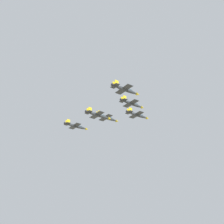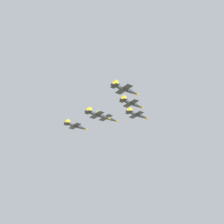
% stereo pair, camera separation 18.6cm
% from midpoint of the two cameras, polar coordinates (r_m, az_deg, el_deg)
% --- Properties ---
extents(jet_lead, '(11.25, 15.65, 3.64)m').
position_cam_midpoint_polar(jet_lead, '(185.20, 4.69, -0.53)').
color(jet_lead, '#2D3338').
extents(jet_left_wingman, '(11.31, 15.21, 3.57)m').
position_cam_midpoint_polar(jet_left_wingman, '(185.34, -0.95, -1.06)').
color(jet_left_wingman, '#2D3338').
extents(jet_right_wingman, '(11.11, 14.94, 3.50)m').
position_cam_midpoint_polar(jet_right_wingman, '(168.27, 3.69, 1.55)').
color(jet_right_wingman, '#2D3338').
extents(jet_left_outer, '(10.77, 14.82, 3.45)m').
position_cam_midpoint_polar(jet_left_outer, '(185.80, -6.59, -2.59)').
color(jet_left_outer, '#2D3338').
extents(jet_right_outer, '(11.15, 15.54, 3.61)m').
position_cam_midpoint_polar(jet_right_outer, '(151.76, 2.46, 4.14)').
color(jet_right_outer, '#2D3338').
extents(jet_slot_rear, '(10.79, 15.03, 3.49)m').
position_cam_midpoint_polar(jet_slot_rear, '(166.54, -2.55, -0.55)').
color(jet_slot_rear, '#2D3338').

